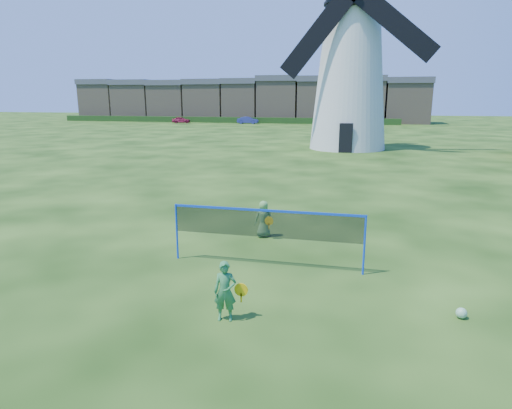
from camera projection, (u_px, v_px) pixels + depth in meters
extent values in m
plane|color=black|center=(245.00, 262.00, 12.04)|extent=(220.00, 220.00, 0.00)
ellipsoid|color=black|center=(353.00, 4.00, 36.15)|extent=(4.64, 4.64, 3.48)
cylinder|color=black|center=(353.00, 4.00, 36.15)|extent=(4.81, 4.81, 0.19)
cube|color=black|center=(346.00, 138.00, 35.65)|extent=(1.07, 0.13, 2.36)
cube|color=black|center=(349.00, 84.00, 35.29)|extent=(0.75, 0.13, 0.97)
cube|color=black|center=(351.00, 40.00, 34.97)|extent=(0.64, 0.13, 0.86)
cube|color=black|center=(317.00, 34.00, 34.97)|extent=(5.89, 0.11, 6.80)
cube|color=black|center=(395.00, 23.00, 33.50)|extent=(6.80, 0.11, 5.89)
cylinder|color=blue|center=(177.00, 232.00, 12.13)|extent=(0.05, 0.05, 1.55)
cylinder|color=blue|center=(364.00, 245.00, 11.00)|extent=(0.05, 0.05, 1.55)
cube|color=black|center=(266.00, 224.00, 11.48)|extent=(5.00, 0.02, 0.70)
cube|color=blue|center=(266.00, 210.00, 11.39)|extent=(5.00, 0.02, 0.06)
imported|color=#317B41|center=(225.00, 291.00, 8.76)|extent=(0.49, 0.37, 1.23)
cylinder|color=yellow|center=(241.00, 290.00, 8.87)|extent=(0.28, 0.02, 0.28)
cube|color=yellow|center=(241.00, 298.00, 8.91)|extent=(0.03, 0.02, 0.20)
imported|color=#5B9849|center=(264.00, 219.00, 14.09)|extent=(0.68, 0.58, 1.18)
cylinder|color=yellow|center=(269.00, 221.00, 13.83)|extent=(0.28, 0.02, 0.28)
cube|color=yellow|center=(269.00, 226.00, 13.87)|extent=(0.03, 0.02, 0.20)
sphere|color=green|center=(461.00, 313.00, 8.94)|extent=(0.22, 0.22, 0.22)
cube|color=gray|center=(104.00, 102.00, 90.27)|extent=(6.81, 8.00, 6.87)
cube|color=#4C4C54|center=(103.00, 82.00, 89.34)|extent=(7.11, 8.40, 1.00)
cube|color=gray|center=(137.00, 103.00, 88.63)|extent=(7.31, 8.00, 6.73)
cube|color=#4C4C54|center=(136.00, 83.00, 87.72)|extent=(7.61, 8.40, 1.00)
cube|color=gray|center=(172.00, 103.00, 86.96)|extent=(7.05, 8.00, 6.60)
cube|color=#4C4C54|center=(171.00, 83.00, 86.07)|extent=(7.35, 8.40, 1.00)
cube|color=gray|center=(208.00, 103.00, 85.27)|extent=(7.22, 8.00, 6.71)
cube|color=#4C4C54|center=(207.00, 82.00, 84.37)|extent=(7.52, 8.40, 1.00)
cube|color=gray|center=(243.00, 103.00, 83.68)|extent=(6.22, 8.00, 6.78)
cube|color=#4C4C54|center=(243.00, 82.00, 82.77)|extent=(6.52, 8.40, 1.00)
cube|color=gray|center=(279.00, 102.00, 82.07)|extent=(7.06, 8.00, 7.21)
cube|color=#4C4C54|center=(280.00, 79.00, 81.11)|extent=(7.36, 8.40, 1.00)
cube|color=gray|center=(320.00, 102.00, 80.39)|extent=(7.44, 8.00, 7.06)
cube|color=#4C4C54|center=(321.00, 79.00, 79.44)|extent=(7.74, 8.40, 1.00)
cube|color=gray|center=(363.00, 103.00, 78.68)|extent=(7.16, 8.00, 7.05)
cube|color=#4C4C54|center=(365.00, 79.00, 77.73)|extent=(7.46, 8.40, 1.00)
cube|color=gray|center=(407.00, 104.00, 77.04)|extent=(7.13, 8.00, 6.69)
cube|color=#4C4C54|center=(409.00, 81.00, 76.14)|extent=(7.43, 8.40, 1.00)
cube|color=#193814|center=(220.00, 120.00, 79.29)|extent=(62.00, 0.80, 1.00)
imported|color=#9D1C41|center=(181.00, 120.00, 77.93)|extent=(3.41, 2.02, 1.09)
imported|color=navy|center=(248.00, 120.00, 76.07)|extent=(3.60, 1.32, 1.18)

